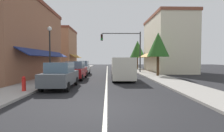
{
  "coord_description": "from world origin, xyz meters",
  "views": [
    {
      "loc": [
        0.09,
        -6.63,
        1.98
      ],
      "look_at": [
        0.57,
        12.4,
        1.22
      ],
      "focal_mm": 27.52,
      "sensor_mm": 36.0,
      "label": 1
    }
  ],
  "objects_px": {
    "street_lamp_left_near": "(50,45)",
    "fire_hydrant": "(24,84)",
    "tree_right_far": "(138,49)",
    "tree_right_near": "(158,45)",
    "parked_car_nearest_left": "(60,75)",
    "parked_car_third_left": "(82,68)",
    "van_in_lane": "(122,68)",
    "parked_car_second_left": "(76,70)",
    "traffic_signal_mast_arm": "(127,45)"
  },
  "relations": [
    {
      "from": "parked_car_second_left",
      "to": "van_in_lane",
      "type": "height_order",
      "value": "van_in_lane"
    },
    {
      "from": "tree_right_far",
      "to": "parked_car_nearest_left",
      "type": "bearing_deg",
      "value": -112.69
    },
    {
      "from": "parked_car_third_left",
      "to": "van_in_lane",
      "type": "relative_size",
      "value": 0.79
    },
    {
      "from": "parked_car_nearest_left",
      "to": "tree_right_far",
      "type": "xyz_separation_m",
      "value": [
        9.06,
        21.66,
        3.03
      ]
    },
    {
      "from": "van_in_lane",
      "to": "fire_hydrant",
      "type": "xyz_separation_m",
      "value": [
        -6.31,
        -6.05,
        -0.6
      ]
    },
    {
      "from": "parked_car_second_left",
      "to": "tree_right_near",
      "type": "xyz_separation_m",
      "value": [
        8.85,
        2.55,
        2.73
      ]
    },
    {
      "from": "van_in_lane",
      "to": "fire_hydrant",
      "type": "relative_size",
      "value": 5.98
    },
    {
      "from": "traffic_signal_mast_arm",
      "to": "tree_right_far",
      "type": "xyz_separation_m",
      "value": [
        3.1,
        8.7,
        -0.18
      ]
    },
    {
      "from": "parked_car_third_left",
      "to": "tree_right_far",
      "type": "bearing_deg",
      "value": 50.41
    },
    {
      "from": "street_lamp_left_near",
      "to": "parked_car_second_left",
      "type": "bearing_deg",
      "value": 44.06
    },
    {
      "from": "parked_car_third_left",
      "to": "fire_hydrant",
      "type": "distance_m",
      "value": 12.31
    },
    {
      "from": "fire_hydrant",
      "to": "traffic_signal_mast_arm",
      "type": "bearing_deg",
      "value": 62.32
    },
    {
      "from": "street_lamp_left_near",
      "to": "tree_right_far",
      "type": "xyz_separation_m",
      "value": [
        10.84,
        18.38,
        0.68
      ]
    },
    {
      "from": "van_in_lane",
      "to": "traffic_signal_mast_arm",
      "type": "relative_size",
      "value": 0.88
    },
    {
      "from": "parked_car_second_left",
      "to": "fire_hydrant",
      "type": "xyz_separation_m",
      "value": [
        -1.79,
        -6.71,
        -0.33
      ]
    },
    {
      "from": "street_lamp_left_near",
      "to": "traffic_signal_mast_arm",
      "type": "bearing_deg",
      "value": 51.39
    },
    {
      "from": "parked_car_third_left",
      "to": "street_lamp_left_near",
      "type": "bearing_deg",
      "value": -102.91
    },
    {
      "from": "parked_car_second_left",
      "to": "street_lamp_left_near",
      "type": "relative_size",
      "value": 0.86
    },
    {
      "from": "parked_car_second_left",
      "to": "van_in_lane",
      "type": "relative_size",
      "value": 0.79
    },
    {
      "from": "parked_car_second_left",
      "to": "van_in_lane",
      "type": "bearing_deg",
      "value": -7.76
    },
    {
      "from": "street_lamp_left_near",
      "to": "parked_car_nearest_left",
      "type": "bearing_deg",
      "value": -61.47
    },
    {
      "from": "tree_right_far",
      "to": "fire_hydrant",
      "type": "relative_size",
      "value": 6.43
    },
    {
      "from": "parked_car_second_left",
      "to": "traffic_signal_mast_arm",
      "type": "height_order",
      "value": "traffic_signal_mast_arm"
    },
    {
      "from": "parked_car_third_left",
      "to": "tree_right_near",
      "type": "xyz_separation_m",
      "value": [
        9.05,
        -2.94,
        2.73
      ]
    },
    {
      "from": "parked_car_nearest_left",
      "to": "parked_car_third_left",
      "type": "height_order",
      "value": "same"
    },
    {
      "from": "van_in_lane",
      "to": "tree_right_near",
      "type": "relative_size",
      "value": 1.04
    },
    {
      "from": "parked_car_second_left",
      "to": "tree_right_near",
      "type": "relative_size",
      "value": 0.82
    },
    {
      "from": "street_lamp_left_near",
      "to": "tree_right_near",
      "type": "height_order",
      "value": "tree_right_near"
    },
    {
      "from": "van_in_lane",
      "to": "parked_car_nearest_left",
      "type": "bearing_deg",
      "value": -135.47
    },
    {
      "from": "tree_right_far",
      "to": "parked_car_second_left",
      "type": "bearing_deg",
      "value": -118.42
    },
    {
      "from": "tree_right_near",
      "to": "tree_right_far",
      "type": "relative_size",
      "value": 0.9
    },
    {
      "from": "parked_car_third_left",
      "to": "tree_right_near",
      "type": "bearing_deg",
      "value": -18.0
    },
    {
      "from": "parked_car_third_left",
      "to": "street_lamp_left_near",
      "type": "relative_size",
      "value": 0.86
    },
    {
      "from": "tree_right_far",
      "to": "fire_hydrant",
      "type": "bearing_deg",
      "value": -114.79
    },
    {
      "from": "parked_car_third_left",
      "to": "van_in_lane",
      "type": "xyz_separation_m",
      "value": [
        4.72,
        -6.15,
        0.27
      ]
    },
    {
      "from": "parked_car_nearest_left",
      "to": "street_lamp_left_near",
      "type": "bearing_deg",
      "value": 119.16
    },
    {
      "from": "parked_car_nearest_left",
      "to": "fire_hydrant",
      "type": "distance_m",
      "value": 2.37
    },
    {
      "from": "street_lamp_left_near",
      "to": "fire_hydrant",
      "type": "relative_size",
      "value": 5.51
    },
    {
      "from": "parked_car_second_left",
      "to": "parked_car_nearest_left",
      "type": "bearing_deg",
      "value": -90.5
    },
    {
      "from": "parked_car_nearest_left",
      "to": "parked_car_second_left",
      "type": "xyz_separation_m",
      "value": [
        0.09,
        5.1,
        0.0
      ]
    },
    {
      "from": "van_in_lane",
      "to": "fire_hydrant",
      "type": "bearing_deg",
      "value": -135.54
    },
    {
      "from": "street_lamp_left_near",
      "to": "tree_right_far",
      "type": "distance_m",
      "value": 21.35
    },
    {
      "from": "parked_car_second_left",
      "to": "van_in_lane",
      "type": "xyz_separation_m",
      "value": [
        4.52,
        -0.66,
        0.27
      ]
    },
    {
      "from": "van_in_lane",
      "to": "street_lamp_left_near",
      "type": "relative_size",
      "value": 1.09
    },
    {
      "from": "street_lamp_left_near",
      "to": "tree_right_far",
      "type": "bearing_deg",
      "value": 59.47
    },
    {
      "from": "van_in_lane",
      "to": "tree_right_far",
      "type": "xyz_separation_m",
      "value": [
        4.44,
        17.23,
        2.76
      ]
    },
    {
      "from": "tree_right_near",
      "to": "tree_right_far",
      "type": "height_order",
      "value": "tree_right_far"
    },
    {
      "from": "parked_car_second_left",
      "to": "tree_right_far",
      "type": "xyz_separation_m",
      "value": [
        8.96,
        16.57,
        3.03
      ]
    },
    {
      "from": "tree_right_far",
      "to": "fire_hydrant",
      "type": "distance_m",
      "value": 25.86
    },
    {
      "from": "parked_car_nearest_left",
      "to": "fire_hydrant",
      "type": "height_order",
      "value": "parked_car_nearest_left"
    }
  ]
}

